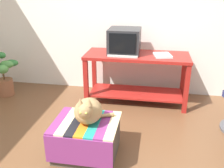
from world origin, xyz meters
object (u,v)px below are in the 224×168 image
object	(u,v)px
book	(163,55)
cat	(88,111)
tv_monitor	(124,41)
desk	(136,70)
keyboard	(123,55)
potted_plant	(4,75)
ottoman_with_blanket	(86,138)

from	to	relation	value
book	cat	size ratio (longest dim) A/B	0.66
tv_monitor	cat	distance (m)	1.42
book	cat	world-z (taller)	book
desk	keyboard	distance (m)	0.32
potted_plant	desk	bearing A→B (deg)	3.72
ottoman_with_blanket	potted_plant	distance (m)	2.01
book	potted_plant	distance (m)	2.36
potted_plant	ottoman_with_blanket	bearing A→B (deg)	-36.48
ottoman_with_blanket	potted_plant	size ratio (longest dim) A/B	0.97
book	keyboard	bearing A→B (deg)	175.91
cat	potted_plant	world-z (taller)	cat
book	ottoman_with_blanket	size ratio (longest dim) A/B	0.39
tv_monitor	keyboard	distance (m)	0.23
desk	book	xyz separation A→B (m)	(0.34, -0.04, 0.24)
book	ottoman_with_blanket	bearing A→B (deg)	-132.94
ottoman_with_blanket	potted_plant	bearing A→B (deg)	143.52
ottoman_with_blanket	cat	distance (m)	0.31
desk	ottoman_with_blanket	bearing A→B (deg)	-106.14
cat	potted_plant	xyz separation A→B (m)	(-1.64, 1.19, -0.17)
book	ottoman_with_blanket	xyz separation A→B (m)	(-0.72, -1.28, -0.54)
tv_monitor	potted_plant	size ratio (longest dim) A/B	0.68
tv_monitor	book	distance (m)	0.55
desk	tv_monitor	bearing A→B (deg)	167.23
potted_plant	cat	bearing A→B (deg)	-36.04
keyboard	potted_plant	world-z (taller)	keyboard
keyboard	book	world-z (taller)	book
desk	keyboard	bearing A→B (deg)	-144.39
potted_plant	book	bearing A→B (deg)	2.18
keyboard	cat	size ratio (longest dim) A/B	1.08
book	potted_plant	bearing A→B (deg)	168.44
desk	ottoman_with_blanket	size ratio (longest dim) A/B	2.26
tv_monitor	potted_plant	distance (m)	1.89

